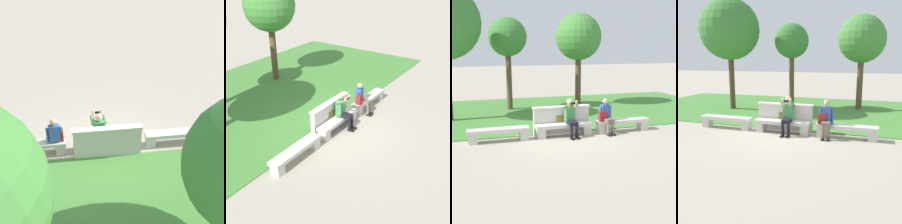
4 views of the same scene
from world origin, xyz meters
TOP-DOWN VIEW (x-y plane):
  - ground_plane at (0.00, 0.00)m, footprint 80.00×80.00m
  - bench_main at (-2.25, 0.00)m, footprint 2.02×0.40m
  - bench_near at (0.00, 0.00)m, footprint 2.02×0.40m
  - bench_mid at (2.25, 0.00)m, footprint 2.02×0.40m
  - backrest_wall_with_plaque at (0.00, 0.34)m, footprint 2.09×0.24m
  - person_photographer at (0.22, -0.08)m, footprint 0.49×0.74m
  - person_distant at (1.57, -0.07)m, footprint 0.48×0.70m
  - backpack at (1.44, -0.03)m, footprint 0.28×0.24m

SIDE VIEW (x-z plane):
  - ground_plane at x=0.00m, z-range 0.00..0.00m
  - bench_main at x=-2.25m, z-range 0.08..0.53m
  - bench_near at x=0.00m, z-range 0.08..0.53m
  - bench_mid at x=2.25m, z-range 0.08..0.53m
  - backrest_wall_with_plaque at x=0.00m, z-range 0.01..1.02m
  - backpack at x=1.44m, z-range 0.41..0.84m
  - person_distant at x=1.57m, z-range 0.04..1.30m
  - person_photographer at x=0.22m, z-range 0.08..1.40m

